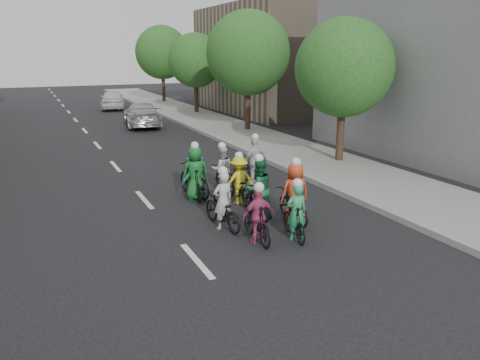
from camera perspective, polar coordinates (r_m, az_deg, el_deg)
ground at (r=10.88m, az=-5.30°, el=-9.77°), size 120.00×120.00×0.00m
sidewalk_right at (r=22.79m, az=5.24°, el=3.85°), size 4.00×80.00×0.15m
curb_right at (r=21.89m, az=0.81°, el=3.48°), size 0.18×80.00×0.18m
bldg_se at (r=38.46m, az=5.34°, el=14.43°), size 10.00×14.00×8.00m
tree_r_0 at (r=19.95m, az=12.58°, el=13.18°), size 4.00×4.00×5.97m
tree_r_1 at (r=27.66m, az=0.98°, el=15.21°), size 4.80×4.80×6.93m
tree_r_2 at (r=35.99m, az=-5.46°, el=14.31°), size 4.00×4.00×5.97m
tree_r_3 at (r=44.56m, az=-9.49°, el=15.09°), size 4.80×4.80×6.93m
cyclist_0 at (r=12.58m, az=-2.19°, el=-3.39°), size 0.85×1.89×1.72m
cyclist_1 at (r=13.26m, az=2.21°, el=-1.68°), size 0.85×1.55×1.89m
cyclist_2 at (r=14.63m, az=-0.22°, el=-0.49°), size 0.98×1.94×1.65m
cyclist_3 at (r=11.64m, az=2.14°, el=-4.87°), size 0.85×1.68×1.57m
cyclist_4 at (r=13.09m, az=6.58°, el=-2.38°), size 0.87×1.77×1.85m
cyclist_5 at (r=11.90m, az=6.72°, el=-4.62°), size 0.68×1.55×1.61m
cyclist_6 at (r=15.90m, az=-2.25°, el=0.77°), size 0.84×1.66×1.70m
cyclist_7 at (r=15.33m, az=-5.58°, el=0.33°), size 1.04×1.97×1.63m
cyclist_8 at (r=16.70m, az=1.75°, el=1.66°), size 1.06×1.59×1.85m
cyclist_9 at (r=15.05m, az=-5.50°, el=0.25°), size 0.90×1.75×1.89m
follow_car_lead at (r=30.59m, az=-11.86°, el=7.81°), size 2.78×5.36×1.49m
follow_car_trail at (r=40.51m, az=-15.27°, el=9.45°), size 2.66×4.85×1.56m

